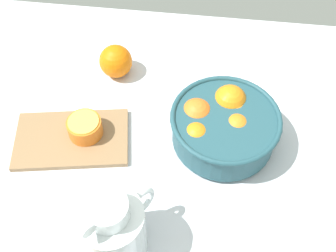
# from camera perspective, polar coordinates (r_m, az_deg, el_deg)

# --- Properties ---
(ground_plane) EXTENTS (1.37, 0.96, 0.03)m
(ground_plane) POSITION_cam_1_polar(r_m,az_deg,el_deg) (1.01, -2.24, -2.76)
(ground_plane) COLOR silver
(fruit_bowl) EXTENTS (0.25, 0.25, 0.11)m
(fruit_bowl) POSITION_cam_1_polar(r_m,az_deg,el_deg) (0.96, 7.38, -0.02)
(fruit_bowl) COLOR #234C56
(fruit_bowl) RESTS_ON ground_plane
(juice_pitcher) EXTENTS (0.13, 0.15, 0.19)m
(juice_pitcher) POSITION_cam_1_polar(r_m,az_deg,el_deg) (0.82, -7.45, -13.94)
(juice_pitcher) COLOR white
(juice_pitcher) RESTS_ON ground_plane
(cutting_board) EXTENTS (0.29, 0.20, 0.01)m
(cutting_board) POSITION_cam_1_polar(r_m,az_deg,el_deg) (1.02, -12.95, -1.73)
(cutting_board) COLOR olive
(cutting_board) RESTS_ON ground_plane
(orange_half_0) EXTENTS (0.08, 0.08, 0.05)m
(orange_half_0) POSITION_cam_1_polar(r_m,az_deg,el_deg) (1.00, -11.20, 0.00)
(orange_half_0) COLOR orange
(orange_half_0) RESTS_ON cutting_board
(loose_orange_3) EXTENTS (0.09, 0.09, 0.09)m
(loose_orange_3) POSITION_cam_1_polar(r_m,az_deg,el_deg) (1.12, -7.12, 8.73)
(loose_orange_3) COLOR orange
(loose_orange_3) RESTS_ON ground_plane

